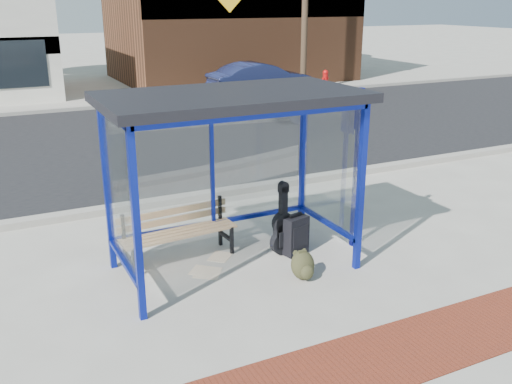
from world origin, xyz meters
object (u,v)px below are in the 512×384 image
guitar_bag (283,230)px  parked_car (261,80)px  fire_hydrant (325,78)px  bench (177,230)px  backpack (303,266)px  suitcase (295,235)px

guitar_bag → parked_car: parked_car is taller
guitar_bag → fire_hydrant: bearing=48.6°
parked_car → fire_hydrant: (3.42, 0.87, -0.24)m
bench → fire_hydrant: size_ratio=2.19×
bench → fire_hydrant: 16.87m
bench → fire_hydrant: (10.78, 12.97, -0.03)m
parked_car → backpack: bearing=154.5°
bench → fire_hydrant: bench is taller
suitcase → parked_car: (5.79, 12.70, 0.37)m
guitar_bag → fire_hydrant: 16.42m
suitcase → backpack: suitcase is taller
bench → backpack: size_ratio=4.24×
bench → suitcase: (1.57, -0.59, -0.15)m
suitcase → fire_hydrant: 16.39m
guitar_bag → backpack: size_ratio=2.62×
backpack → fire_hydrant: fire_hydrant is taller
suitcase → fire_hydrant: bearing=41.9°
backpack → parked_car: parked_car is taller
suitcase → parked_car: size_ratio=0.16×
suitcase → parked_car: bearing=51.6°
bench → suitcase: 1.69m
parked_car → fire_hydrant: bearing=-77.0°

